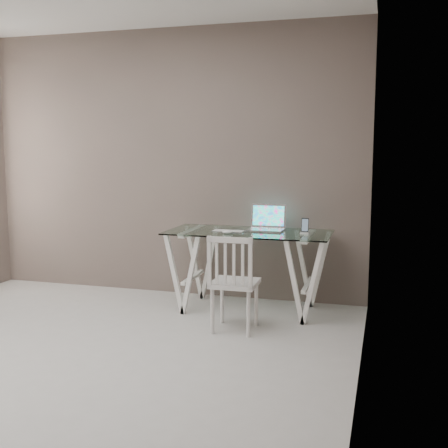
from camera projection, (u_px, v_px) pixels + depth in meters
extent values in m
plane|color=#AFADA8|center=(51.00, 373.00, 3.79)|extent=(4.50, 4.50, 0.00)
cube|color=#62544D|center=(171.00, 164.00, 5.75)|extent=(4.00, 0.02, 2.70)
cube|color=#62544D|center=(361.00, 178.00, 3.05)|extent=(0.02, 4.50, 2.70)
cube|color=silver|center=(249.00, 232.00, 5.16)|extent=(1.50, 0.70, 0.01)
cube|color=white|center=(193.00, 269.00, 5.36)|extent=(0.24, 0.62, 0.72)
cube|color=white|center=(308.00, 276.00, 5.06)|extent=(0.24, 0.62, 0.72)
cube|color=silver|center=(235.00, 283.00, 4.64)|extent=(0.38, 0.38, 0.04)
cylinder|color=silver|center=(212.00, 311.00, 4.56)|extent=(0.03, 0.03, 0.38)
cylinder|color=silver|center=(248.00, 314.00, 4.49)|extent=(0.03, 0.03, 0.38)
cylinder|color=silver|center=(222.00, 302.00, 4.85)|extent=(0.03, 0.03, 0.38)
cylinder|color=silver|center=(256.00, 304.00, 4.77)|extent=(0.03, 0.03, 0.38)
cube|color=silver|center=(230.00, 263.00, 4.45)|extent=(0.37, 0.03, 0.42)
cube|color=silver|center=(265.00, 230.00, 5.22)|extent=(0.33, 0.23, 0.01)
cube|color=#19D899|center=(268.00, 216.00, 5.33)|extent=(0.33, 0.04, 0.22)
cube|color=silver|center=(228.00, 231.00, 5.16)|extent=(0.30, 0.13, 0.01)
ellipsoid|color=silver|center=(227.00, 232.00, 5.03)|extent=(0.10, 0.06, 0.03)
cube|color=white|center=(305.00, 233.00, 5.02)|extent=(0.08, 0.08, 0.02)
cube|color=black|center=(305.00, 225.00, 5.02)|extent=(0.06, 0.03, 0.12)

